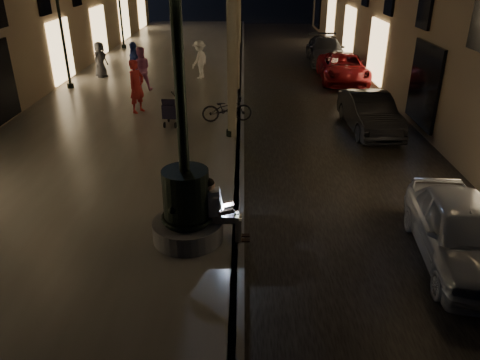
{
  "coord_description": "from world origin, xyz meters",
  "views": [
    {
      "loc": [
        0.1,
        -5.98,
        5.3
      ],
      "look_at": [
        0.03,
        3.0,
        1.03
      ],
      "focal_mm": 35.0,
      "sensor_mm": 36.0,
      "label": 1
    }
  ],
  "objects_px": {
    "pedestrian_red": "(137,86)",
    "pedestrian_white": "(200,59)",
    "seated_man_laptop": "(218,208)",
    "car_third": "(343,68)",
    "pedestrian_blue": "(134,64)",
    "lamp_left_b": "(59,14)",
    "pedestrian_dark": "(100,60)",
    "pedestrian_pink": "(141,69)",
    "car_second": "(369,113)",
    "stroller": "(171,109)",
    "bicycle": "(227,109)",
    "lamp_curb_b": "(235,9)",
    "car_rear": "(326,50)",
    "fountain_lamppost": "(186,194)",
    "lamp_curb_a": "(230,37)",
    "car_front": "(461,232)"
  },
  "relations": [
    {
      "from": "lamp_curb_b",
      "to": "pedestrian_dark",
      "type": "xyz_separation_m",
      "value": [
        -6.29,
        0.07,
        -2.22
      ]
    },
    {
      "from": "pedestrian_red",
      "to": "pedestrian_blue",
      "type": "height_order",
      "value": "pedestrian_red"
    },
    {
      "from": "stroller",
      "to": "car_front",
      "type": "bearing_deg",
      "value": -44.39
    },
    {
      "from": "stroller",
      "to": "car_rear",
      "type": "height_order",
      "value": "car_rear"
    },
    {
      "from": "car_second",
      "to": "pedestrian_white",
      "type": "height_order",
      "value": "pedestrian_white"
    },
    {
      "from": "pedestrian_blue",
      "to": "bicycle",
      "type": "height_order",
      "value": "pedestrian_blue"
    },
    {
      "from": "seated_man_laptop",
      "to": "pedestrian_dark",
      "type": "height_order",
      "value": "pedestrian_dark"
    },
    {
      "from": "lamp_left_b",
      "to": "car_third",
      "type": "xyz_separation_m",
      "value": [
        12.17,
        2.11,
        -2.61
      ]
    },
    {
      "from": "car_second",
      "to": "pedestrian_dark",
      "type": "height_order",
      "value": "pedestrian_dark"
    },
    {
      "from": "car_front",
      "to": "car_third",
      "type": "xyz_separation_m",
      "value": [
        0.55,
        14.53,
        -0.01
      ]
    },
    {
      "from": "lamp_curb_a",
      "to": "car_front",
      "type": "height_order",
      "value": "lamp_curb_a"
    },
    {
      "from": "car_rear",
      "to": "pedestrian_dark",
      "type": "bearing_deg",
      "value": -156.24
    },
    {
      "from": "car_third",
      "to": "car_rear",
      "type": "relative_size",
      "value": 0.96
    },
    {
      "from": "fountain_lamppost",
      "to": "car_second",
      "type": "distance_m",
      "value": 8.88
    },
    {
      "from": "lamp_curb_a",
      "to": "car_third",
      "type": "relative_size",
      "value": 1.06
    },
    {
      "from": "seated_man_laptop",
      "to": "pedestrian_white",
      "type": "distance_m",
      "value": 13.98
    },
    {
      "from": "car_front",
      "to": "car_third",
      "type": "distance_m",
      "value": 14.54
    },
    {
      "from": "lamp_curb_a",
      "to": "car_front",
      "type": "bearing_deg",
      "value": -54.92
    },
    {
      "from": "pedestrian_red",
      "to": "pedestrian_white",
      "type": "xyz_separation_m",
      "value": [
        1.79,
        5.37,
        -0.08
      ]
    },
    {
      "from": "seated_man_laptop",
      "to": "car_front",
      "type": "distance_m",
      "value": 4.63
    },
    {
      "from": "pedestrian_pink",
      "to": "bicycle",
      "type": "relative_size",
      "value": 1.05
    },
    {
      "from": "stroller",
      "to": "car_rear",
      "type": "distance_m",
      "value": 13.4
    },
    {
      "from": "seated_man_laptop",
      "to": "car_third",
      "type": "height_order",
      "value": "seated_man_laptop"
    },
    {
      "from": "stroller",
      "to": "lamp_left_b",
      "type": "bearing_deg",
      "value": 140.13
    },
    {
      "from": "stroller",
      "to": "bicycle",
      "type": "xyz_separation_m",
      "value": [
        1.84,
        0.44,
        -0.1
      ]
    },
    {
      "from": "car_rear",
      "to": "pedestrian_red",
      "type": "distance_m",
      "value": 13.01
    },
    {
      "from": "lamp_left_b",
      "to": "stroller",
      "type": "height_order",
      "value": "lamp_left_b"
    },
    {
      "from": "pedestrian_dark",
      "to": "bicycle",
      "type": "xyz_separation_m",
      "value": [
        6.13,
        -6.61,
        -0.36
      ]
    },
    {
      "from": "pedestrian_dark",
      "to": "pedestrian_pink",
      "type": "bearing_deg",
      "value": -111.26
    },
    {
      "from": "pedestrian_blue",
      "to": "pedestrian_dark",
      "type": "bearing_deg",
      "value": -161.05
    },
    {
      "from": "pedestrian_dark",
      "to": "lamp_left_b",
      "type": "bearing_deg",
      "value": -177.2
    },
    {
      "from": "pedestrian_red",
      "to": "pedestrian_white",
      "type": "distance_m",
      "value": 5.66
    },
    {
      "from": "stroller",
      "to": "pedestrian_white",
      "type": "bearing_deg",
      "value": 91.37
    },
    {
      "from": "pedestrian_red",
      "to": "pedestrian_white",
      "type": "relative_size",
      "value": 1.1
    },
    {
      "from": "seated_man_laptop",
      "to": "pedestrian_blue",
      "type": "xyz_separation_m",
      "value": [
        -4.27,
        12.55,
        0.23
      ]
    },
    {
      "from": "pedestrian_pink",
      "to": "pedestrian_white",
      "type": "xyz_separation_m",
      "value": [
        2.27,
        2.24,
        -0.04
      ]
    },
    {
      "from": "lamp_left_b",
      "to": "fountain_lamppost",
      "type": "bearing_deg",
      "value": -61.93
    },
    {
      "from": "pedestrian_white",
      "to": "pedestrian_blue",
      "type": "bearing_deg",
      "value": -37.36
    },
    {
      "from": "car_front",
      "to": "pedestrian_pink",
      "type": "height_order",
      "value": "pedestrian_pink"
    },
    {
      "from": "lamp_curb_b",
      "to": "pedestrian_white",
      "type": "height_order",
      "value": "lamp_curb_b"
    },
    {
      "from": "stroller",
      "to": "car_third",
      "type": "xyz_separation_m",
      "value": [
        7.07,
        7.08,
        -0.12
      ]
    },
    {
      "from": "stroller",
      "to": "pedestrian_dark",
      "type": "height_order",
      "value": "pedestrian_dark"
    },
    {
      "from": "stroller",
      "to": "pedestrian_pink",
      "type": "relative_size",
      "value": 0.61
    },
    {
      "from": "pedestrian_pink",
      "to": "pedestrian_dark",
      "type": "xyz_separation_m",
      "value": [
        -2.38,
        2.41,
        -0.09
      ]
    },
    {
      "from": "lamp_curb_b",
      "to": "car_second",
      "type": "height_order",
      "value": "lamp_curb_b"
    },
    {
      "from": "car_third",
      "to": "pedestrian_white",
      "type": "xyz_separation_m",
      "value": [
        -6.7,
        -0.21,
        0.43
      ]
    },
    {
      "from": "lamp_curb_a",
      "to": "lamp_left_b",
      "type": "xyz_separation_m",
      "value": [
        -7.1,
        6.0,
        0.0
      ]
    },
    {
      "from": "lamp_curb_b",
      "to": "pedestrian_dark",
      "type": "relative_size",
      "value": 2.97
    },
    {
      "from": "pedestrian_red",
      "to": "pedestrian_pink",
      "type": "bearing_deg",
      "value": 40.02
    },
    {
      "from": "lamp_curb_a",
      "to": "pedestrian_white",
      "type": "relative_size",
      "value": 2.8
    }
  ]
}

